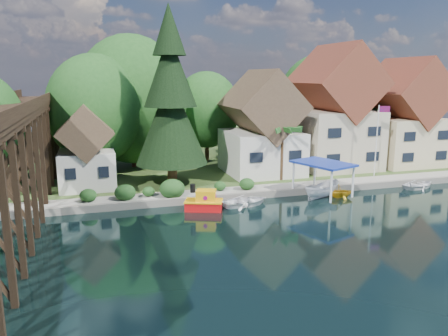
{
  "coord_description": "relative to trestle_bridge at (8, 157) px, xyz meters",
  "views": [
    {
      "loc": [
        -10.19,
        -27.44,
        10.79
      ],
      "look_at": [
        -0.19,
        6.0,
        3.43
      ],
      "focal_mm": 35.0,
      "sensor_mm": 36.0,
      "label": 1
    }
  ],
  "objects": [
    {
      "name": "ground",
      "position": [
        16.0,
        -5.17,
        -5.35
      ],
      "size": [
        140.0,
        140.0,
        0.0
      ],
      "primitive_type": "plane",
      "color": "black",
      "rests_on": "ground"
    },
    {
      "name": "bank",
      "position": [
        16.0,
        28.83,
        -5.1
      ],
      "size": [
        140.0,
        52.0,
        0.5
      ],
      "primitive_type": "cube",
      "color": "#2E441B",
      "rests_on": "ground"
    },
    {
      "name": "seawall",
      "position": [
        20.0,
        2.83,
        -5.04
      ],
      "size": [
        60.0,
        0.4,
        0.62
      ],
      "primitive_type": "cube",
      "color": "slate",
      "rests_on": "ground"
    },
    {
      "name": "promenade",
      "position": [
        22.0,
        4.13,
        -4.82
      ],
      "size": [
        50.0,
        2.6,
        0.06
      ],
      "primitive_type": "cube",
      "color": "gray",
      "rests_on": "bank"
    },
    {
      "name": "trestle_bridge",
      "position": [
        0.0,
        0.0,
        0.0
      ],
      "size": [
        4.12,
        44.18,
        9.3
      ],
      "color": "black",
      "rests_on": "ground"
    },
    {
      "name": "house_left",
      "position": [
        23.0,
        10.83,
        -0.21
      ],
      "size": [
        7.64,
        8.64,
        11.02
      ],
      "color": "silver",
      "rests_on": "bank"
    },
    {
      "name": "house_center",
      "position": [
        32.0,
        11.33,
        1.07
      ],
      "size": [
        8.65,
        9.18,
        13.89
      ],
      "color": "#C3B598",
      "rests_on": "bank"
    },
    {
      "name": "house_right",
      "position": [
        41.0,
        10.83,
        0.43
      ],
      "size": [
        8.15,
        8.64,
        12.45
      ],
      "color": "beige",
      "rests_on": "bank"
    },
    {
      "name": "shed",
      "position": [
        5.0,
        9.33,
        -1.52
      ],
      "size": [
        5.09,
        5.4,
        7.85
      ],
      "color": "silver",
      "rests_on": "bank"
    },
    {
      "name": "bg_trees",
      "position": [
        17.0,
        16.08,
        1.94
      ],
      "size": [
        49.9,
        13.3,
        10.57
      ],
      "color": "#382314",
      "rests_on": "bank"
    },
    {
      "name": "shrubs",
      "position": [
        11.4,
        4.09,
        -4.12
      ],
      "size": [
        15.76,
        2.47,
        1.7
      ],
      "color": "#194418",
      "rests_on": "bank"
    },
    {
      "name": "conifer",
      "position": [
        12.81,
        8.26,
        3.24
      ],
      "size": [
        6.82,
        6.82,
        16.79
      ],
      "color": "#382314",
      "rests_on": "bank"
    },
    {
      "name": "palm_tree",
      "position": [
        23.65,
        7.02,
        0.17
      ],
      "size": [
        4.65,
        4.65,
        5.75
      ],
      "color": "#382314",
      "rests_on": "bank"
    },
    {
      "name": "flagpole",
      "position": [
        33.92,
        5.69,
        -0.3
      ],
      "size": [
        1.11,
        0.44,
        7.42
      ],
      "color": "white",
      "rests_on": "bank"
    },
    {
      "name": "tugboat",
      "position": [
        14.12,
        0.84,
        -4.68
      ],
      "size": [
        3.46,
        2.65,
        2.22
      ],
      "color": "red",
      "rests_on": "ground"
    },
    {
      "name": "boat_white_a",
      "position": [
        17.83,
        1.16,
        -4.92
      ],
      "size": [
        4.59,
        3.62,
        0.86
      ],
      "primitive_type": "imported",
      "rotation": [
        0.0,
        0.0,
        1.74
      ],
      "color": "white",
      "rests_on": "ground"
    },
    {
      "name": "boat_canopy",
      "position": [
        25.19,
        1.34,
        -3.94
      ],
      "size": [
        4.99,
        5.96,
        3.28
      ],
      "color": "white",
      "rests_on": "ground"
    },
    {
      "name": "boat_yellow",
      "position": [
        26.89,
        1.05,
        -4.7
      ],
      "size": [
        2.83,
        2.55,
        1.3
      ],
      "primitive_type": "imported",
      "rotation": [
        0.0,
        0.0,
        1.38
      ],
      "color": "gold",
      "rests_on": "ground"
    },
    {
      "name": "boat_white_b",
      "position": [
        36.27,
        1.86,
        -4.95
      ],
      "size": [
        4.36,
        3.57,
        0.79
      ],
      "primitive_type": "imported",
      "rotation": [
        0.0,
        0.0,
        1.82
      ],
      "color": "white",
      "rests_on": "ground"
    }
  ]
}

